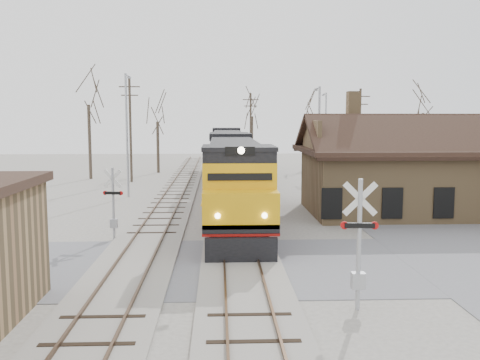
% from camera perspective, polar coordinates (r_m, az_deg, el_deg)
% --- Properties ---
extents(ground, '(140.00, 140.00, 0.00)m').
position_cam_1_polar(ground, '(22.76, 0.14, -9.08)').
color(ground, '#A9A499').
rests_on(ground, ground).
extents(road, '(60.00, 9.00, 0.03)m').
position_cam_1_polar(road, '(22.75, 0.14, -9.04)').
color(road, slate).
rests_on(road, ground).
extents(track_main, '(3.40, 90.00, 0.24)m').
position_cam_1_polar(track_main, '(37.40, -0.84, -2.73)').
color(track_main, '#A9A499').
rests_on(track_main, ground).
extents(track_siding, '(3.40, 90.00, 0.24)m').
position_cam_1_polar(track_siding, '(37.56, -7.72, -2.75)').
color(track_siding, '#A9A499').
rests_on(track_siding, ground).
extents(depot, '(15.20, 9.31, 7.90)m').
position_cam_1_polar(depot, '(36.46, 18.48, 0.40)').
color(depot, '#94754C').
rests_on(depot, ground).
extents(locomotive_lead, '(3.31, 22.17, 4.93)m').
position_cam_1_polar(locomotive_lead, '(32.59, -0.64, 0.36)').
color(locomotive_lead, black).
rests_on(locomotive_lead, ground).
extents(locomotive_trailing, '(3.31, 22.17, 4.66)m').
position_cam_1_polar(locomotive_trailing, '(54.95, -1.32, 2.93)').
color(locomotive_trailing, black).
rests_on(locomotive_trailing, ground).
extents(crossbuck_near, '(1.22, 0.32, 4.26)m').
position_cam_1_polar(crossbuck_near, '(17.63, 12.56, -7.24)').
color(crossbuck_near, '#A5A8AD').
rests_on(crossbuck_near, ground).
extents(crossbuck_far, '(1.04, 0.29, 3.67)m').
position_cam_1_polar(crossbuck_far, '(27.83, -13.36, -2.66)').
color(crossbuck_far, '#A5A8AD').
rests_on(crossbuck_far, ground).
extents(streetlight_a, '(0.25, 2.04, 9.53)m').
position_cam_1_polar(streetlight_a, '(42.42, -11.95, 5.36)').
color(streetlight_a, '#A5A8AD').
rests_on(streetlight_a, ground).
extents(streetlight_b, '(0.25, 2.04, 8.56)m').
position_cam_1_polar(streetlight_b, '(42.11, 8.37, 4.75)').
color(streetlight_b, '#A5A8AD').
rests_on(streetlight_b, ground).
extents(streetlight_c, '(0.25, 2.04, 8.85)m').
position_cam_1_polar(streetlight_c, '(59.27, 9.09, 5.42)').
color(streetlight_c, '#A5A8AD').
rests_on(streetlight_c, ground).
extents(utility_pole_a, '(2.00, 0.24, 9.88)m').
position_cam_1_polar(utility_pole_a, '(52.23, -11.61, 5.43)').
color(utility_pole_a, '#382D23').
rests_on(utility_pole_a, ground).
extents(utility_pole_b, '(2.00, 0.24, 9.21)m').
position_cam_1_polar(utility_pole_b, '(67.60, 1.14, 5.53)').
color(utility_pole_b, '#382D23').
rests_on(utility_pole_b, ground).
extents(utility_pole_c, '(2.00, 0.24, 9.13)m').
position_cam_1_polar(utility_pole_c, '(56.76, 12.63, 5.11)').
color(utility_pole_c, '#382D23').
rests_on(utility_pole_c, ground).
extents(tree_a, '(4.97, 4.97, 12.18)m').
position_cam_1_polar(tree_a, '(55.92, -15.90, 8.99)').
color(tree_a, '#382D23').
rests_on(tree_a, ground).
extents(tree_b, '(3.82, 3.82, 9.36)m').
position_cam_1_polar(tree_b, '(60.60, -8.81, 7.05)').
color(tree_b, '#382D23').
rests_on(tree_b, ground).
extents(tree_c, '(4.23, 4.23, 10.36)m').
position_cam_1_polar(tree_c, '(68.01, 1.29, 7.69)').
color(tree_c, '#382D23').
rests_on(tree_c, ground).
extents(tree_d, '(4.09, 4.09, 10.03)m').
position_cam_1_polar(tree_d, '(67.74, 7.83, 7.43)').
color(tree_d, '#382D23').
rests_on(tree_d, ground).
extents(tree_e, '(4.47, 4.47, 10.96)m').
position_cam_1_polar(tree_e, '(66.28, 18.97, 7.73)').
color(tree_e, '#382D23').
rests_on(tree_e, ground).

